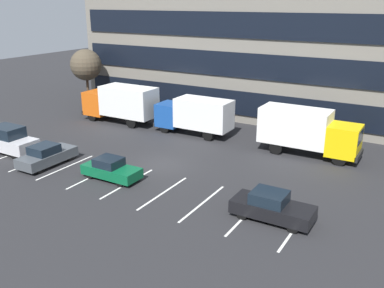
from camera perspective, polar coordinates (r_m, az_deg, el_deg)
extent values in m
plane|color=#262628|center=(31.15, -4.05, -2.72)|extent=(120.00, 120.00, 0.00)
cube|color=slate|center=(44.96, 9.30, 17.82)|extent=(37.57, 10.14, 21.60)
cube|color=black|center=(41.32, 6.03, 5.53)|extent=(36.07, 0.16, 2.30)
cube|color=black|center=(40.65, 6.20, 10.47)|extent=(36.07, 0.16, 2.30)
cube|color=black|center=(40.29, 6.39, 15.54)|extent=(36.07, 0.16, 2.30)
cube|color=silver|center=(35.96, -22.68, -1.19)|extent=(0.14, 5.40, 0.01)
cube|color=silver|center=(33.85, -19.78, -2.04)|extent=(0.14, 5.40, 0.01)
cube|color=silver|center=(31.84, -16.50, -2.99)|extent=(0.14, 5.40, 0.01)
cube|color=silver|center=(29.96, -12.79, -4.05)|extent=(0.14, 5.40, 0.01)
cube|color=silver|center=(28.24, -8.59, -5.23)|extent=(0.14, 5.40, 0.01)
cube|color=silver|center=(26.69, -3.86, -6.52)|extent=(0.14, 5.40, 0.01)
cube|color=silver|center=(25.37, 1.43, -7.91)|extent=(0.14, 5.40, 0.01)
cube|color=silver|center=(24.29, 7.29, -9.35)|extent=(0.14, 5.40, 0.01)
cube|color=silver|center=(23.51, 13.67, -10.80)|extent=(0.14, 5.40, 0.01)
cube|color=#D85914|center=(43.63, -12.34, 5.45)|extent=(2.26, 2.46, 2.26)
cube|color=black|center=(44.28, -13.45, 6.16)|extent=(0.06, 2.07, 0.99)
cube|color=white|center=(41.07, -8.46, 5.67)|extent=(5.33, 2.56, 2.77)
cube|color=black|center=(44.65, -13.38, 4.38)|extent=(0.21, 2.46, 0.41)
cylinder|color=black|center=(43.15, -13.18, 3.69)|extent=(1.03, 0.31, 1.03)
cylinder|color=black|center=(44.65, -11.33, 4.33)|extent=(1.03, 0.31, 1.03)
cylinder|color=black|center=(40.05, -8.09, 2.84)|extent=(1.03, 0.31, 1.03)
cylinder|color=black|center=(41.65, -6.29, 3.54)|extent=(1.03, 0.31, 1.03)
cube|color=yellow|center=(33.09, 19.69, 0.46)|extent=(2.22, 2.42, 2.22)
cube|color=black|center=(32.80, 21.62, 0.89)|extent=(0.06, 2.03, 0.97)
cube|color=white|center=(33.74, 13.62, 2.38)|extent=(5.24, 2.52, 2.72)
cube|color=black|center=(33.22, 21.46, -1.43)|extent=(0.20, 2.42, 0.40)
cylinder|color=black|center=(34.41, 19.84, -0.82)|extent=(1.01, 0.30, 1.01)
cylinder|color=black|center=(32.47, 19.11, -1.89)|extent=(1.01, 0.30, 1.01)
cylinder|color=black|center=(35.46, 12.31, 0.46)|extent=(1.01, 0.30, 1.01)
cylinder|color=black|center=(33.59, 11.17, -0.50)|extent=(1.01, 0.30, 1.01)
cube|color=#194799|center=(38.81, -2.92, 4.00)|extent=(2.06, 2.24, 2.06)
cube|color=black|center=(39.25, -4.16, 4.76)|extent=(0.06, 1.88, 0.90)
cube|color=white|center=(36.95, 1.57, 4.08)|extent=(4.86, 2.34, 2.52)
cube|color=black|center=(39.62, -4.20, 2.95)|extent=(0.19, 2.24, 0.37)
cylinder|color=black|center=(38.32, -3.68, 2.19)|extent=(0.93, 0.28, 0.93)
cylinder|color=black|center=(39.86, -2.14, 2.88)|extent=(0.93, 0.28, 0.93)
cylinder|color=black|center=(36.12, 2.16, 1.17)|extent=(0.93, 0.28, 0.93)
cylinder|color=black|center=(37.75, 3.55, 1.94)|extent=(0.93, 0.28, 0.93)
cube|color=black|center=(23.77, 10.72, -8.58)|extent=(4.42, 1.85, 0.72)
cube|color=black|center=(23.53, 10.31, -7.02)|extent=(1.86, 1.63, 0.62)
cylinder|color=black|center=(24.23, 14.52, -9.11)|extent=(0.62, 0.23, 0.62)
cylinder|color=black|center=(22.87, 13.35, -10.80)|extent=(0.62, 0.23, 0.62)
cylinder|color=black|center=(25.00, 8.26, -7.76)|extent=(0.62, 0.23, 0.62)
cylinder|color=black|center=(23.68, 6.75, -9.28)|extent=(0.62, 0.23, 0.62)
cube|color=#474C51|center=(32.50, -18.79, -1.66)|extent=(1.82, 4.35, 0.71)
cube|color=black|center=(32.16, -19.20, -0.68)|extent=(1.60, 1.83, 0.61)
cylinder|color=black|center=(34.01, -17.88, -1.19)|extent=(0.22, 0.61, 0.61)
cylinder|color=black|center=(32.90, -16.02, -1.67)|extent=(0.22, 0.61, 0.61)
cylinder|color=black|center=(32.38, -21.49, -2.62)|extent=(0.22, 0.61, 0.61)
cylinder|color=black|center=(31.20, -19.67, -3.19)|extent=(0.22, 0.61, 0.61)
cube|color=#0C5933|center=(28.92, -10.70, -3.58)|extent=(4.02, 1.68, 0.65)
cube|color=black|center=(28.83, -11.08, -2.38)|extent=(1.69, 1.48, 0.56)
cylinder|color=black|center=(28.77, -7.78, -4.12)|extent=(0.56, 0.21, 0.56)
cylinder|color=black|center=(27.74, -9.63, -5.12)|extent=(0.56, 0.21, 0.56)
cylinder|color=black|center=(30.33, -11.62, -3.12)|extent=(0.56, 0.21, 0.56)
cylinder|color=black|center=(29.36, -13.51, -4.01)|extent=(0.56, 0.21, 0.56)
cube|color=silver|center=(36.11, -23.15, 0.10)|extent=(4.61, 1.96, 0.95)
cube|color=black|center=(36.03, -23.55, 1.52)|extent=(2.54, 1.72, 0.85)
cylinder|color=black|center=(35.59, -20.54, -0.54)|extent=(0.68, 0.22, 0.68)
cylinder|color=black|center=(34.62, -22.70, -1.35)|extent=(0.68, 0.22, 0.68)
cylinder|color=black|center=(37.86, -23.40, 0.22)|extent=(0.68, 0.22, 0.68)
cylinder|color=#473323|center=(48.95, -13.74, 6.79)|extent=(0.28, 0.28, 3.31)
sphere|color=#4C4233|center=(48.44, -14.01, 10.24)|extent=(3.37, 3.37, 3.37)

